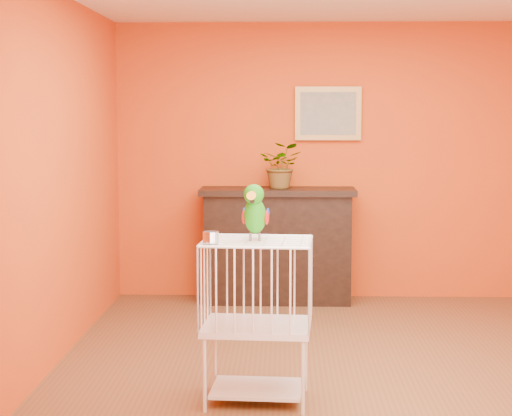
{
  "coord_description": "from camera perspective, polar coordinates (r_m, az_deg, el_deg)",
  "views": [
    {
      "loc": [
        -0.41,
        -5.86,
        1.75
      ],
      "look_at": [
        -0.58,
        -0.78,
        1.19
      ],
      "focal_mm": 60.0,
      "sensor_mm": 36.0,
      "label": 1
    }
  ],
  "objects": [
    {
      "name": "framed_picture",
      "position": [
        8.09,
        4.83,
        6.3
      ],
      "size": [
        0.62,
        0.04,
        0.5
      ],
      "color": "#A2783A",
      "rests_on": "room_shell"
    },
    {
      "name": "parrot",
      "position": [
        5.09,
        -0.07,
        -0.24
      ],
      "size": [
        0.17,
        0.31,
        0.35
      ],
      "rotation": [
        0.0,
        0.0,
        -0.14
      ],
      "color": "#59544C",
      "rests_on": "birdcage"
    },
    {
      "name": "ground",
      "position": [
        6.13,
        5.75,
        -10.31
      ],
      "size": [
        4.5,
        4.5,
        0.0
      ],
      "primitive_type": "plane",
      "color": "brown",
      "rests_on": "ground"
    },
    {
      "name": "console_cabinet",
      "position": [
        7.95,
        1.43,
        -2.49
      ],
      "size": [
        1.43,
        0.51,
        1.06
      ],
      "color": "black",
      "rests_on": "ground"
    },
    {
      "name": "birdcage",
      "position": [
        5.22,
        0.07,
        -7.37
      ],
      "size": [
        0.67,
        0.53,
        0.99
      ],
      "rotation": [
        0.0,
        0.0,
        -0.06
      ],
      "color": "white",
      "rests_on": "ground"
    },
    {
      "name": "room_shell",
      "position": [
        5.87,
        5.92,
        4.66
      ],
      "size": [
        4.5,
        4.5,
        4.5
      ],
      "color": "#C64012",
      "rests_on": "ground"
    },
    {
      "name": "potted_plant",
      "position": [
        7.93,
        1.73,
        2.54
      ],
      "size": [
        0.45,
        0.48,
        0.33
      ],
      "primitive_type": "imported",
      "rotation": [
        0.0,
        0.0,
        -0.17
      ],
      "color": "#26722D",
      "rests_on": "console_cabinet"
    },
    {
      "name": "feed_cup",
      "position": [
        5.0,
        -3.03,
        -1.96
      ],
      "size": [
        0.1,
        0.1,
        0.07
      ],
      "primitive_type": "cylinder",
      "color": "silver",
      "rests_on": "birdcage"
    }
  ]
}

